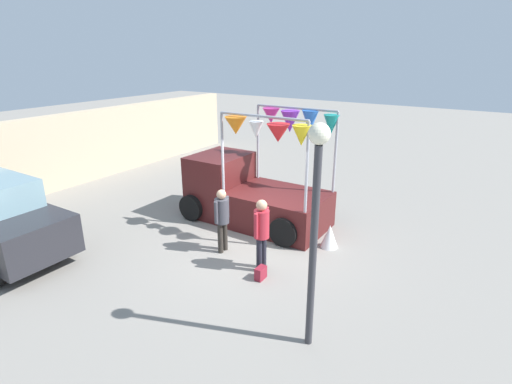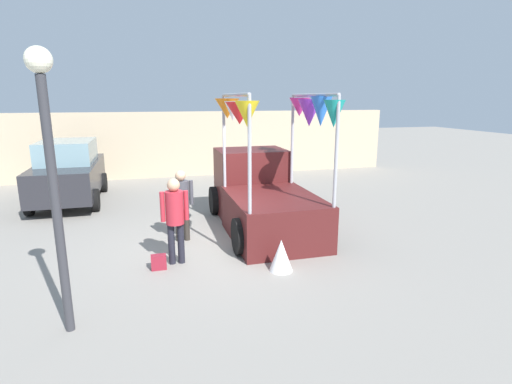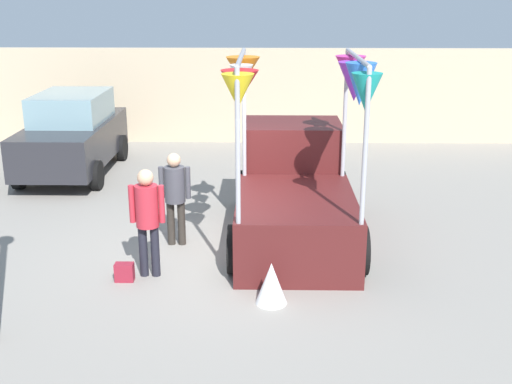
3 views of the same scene
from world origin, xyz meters
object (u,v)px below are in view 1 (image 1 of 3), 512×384
at_px(vendor_truck, 249,189).
at_px(person_vendor, 222,215).
at_px(person_customer, 262,228).
at_px(street_lamp, 315,208).
at_px(handbag, 261,273).
at_px(folded_kite_bundle_white, 329,236).

height_order(vendor_truck, person_vendor, vendor_truck).
height_order(person_customer, person_vendor, person_customer).
bearing_deg(person_vendor, vendor_truck, 15.81).
height_order(vendor_truck, street_lamp, street_lamp).
distance_m(handbag, street_lamp, 3.16).
bearing_deg(street_lamp, handbag, 54.06).
distance_m(handbag, folded_kite_bundle_white, 2.29).
relative_size(handbag, street_lamp, 0.07).
distance_m(vendor_truck, folded_kite_bundle_white, 2.79).
xyz_separation_m(person_customer, person_vendor, (0.23, 1.26, -0.05)).
relative_size(handbag, folded_kite_bundle_white, 0.47).
relative_size(vendor_truck, person_customer, 2.43).
xyz_separation_m(vendor_truck, folded_kite_bundle_white, (-0.40, -2.69, -0.63)).
xyz_separation_m(person_vendor, folded_kite_bundle_white, (1.61, -2.12, -0.66)).
relative_size(person_customer, person_vendor, 1.05).
height_order(vendor_truck, handbag, vendor_truck).
relative_size(person_customer, folded_kite_bundle_white, 2.79).
height_order(vendor_truck, folded_kite_bundle_white, vendor_truck).
height_order(vendor_truck, person_customer, vendor_truck).
height_order(person_customer, folded_kite_bundle_white, person_customer).
bearing_deg(person_customer, folded_kite_bundle_white, -25.11).
bearing_deg(handbag, person_vendor, 68.20).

